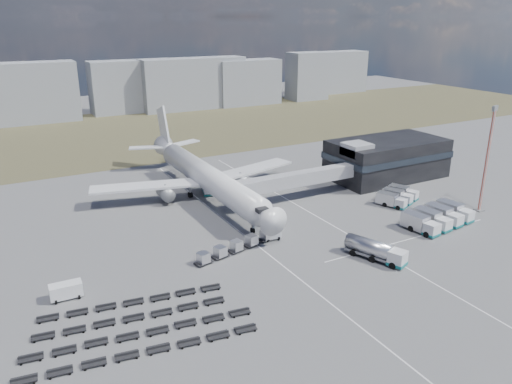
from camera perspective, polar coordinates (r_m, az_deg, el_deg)
ground at (r=91.23m, az=2.31°, el=-6.69°), size 420.00×420.00×0.00m
grass_strip at (r=189.33m, az=-15.11°, el=6.51°), size 420.00×90.00×0.01m
lane_markings at (r=98.37m, az=6.32°, el=-4.78°), size 47.12×110.00×0.01m
terminal at (r=134.90m, az=14.68°, el=3.79°), size 30.40×16.40×11.00m
jet_bridge at (r=113.25m, az=3.96°, el=1.33°), size 30.30×3.80×7.05m
airliner at (r=116.25m, az=-5.86°, el=1.87°), size 51.59×64.53×17.62m
skyline at (r=227.22m, az=-15.89°, el=11.02°), size 311.19×24.91×23.48m
fuel_tanker at (r=89.67m, az=13.48°, el=-6.48°), size 6.56×11.23×3.55m
pushback_tug at (r=95.24m, az=1.73°, el=-5.01°), size 3.61×2.30×1.52m
utility_van at (r=81.38m, az=-20.89°, el=-10.54°), size 4.75×2.26×2.47m
catering_truck at (r=120.20m, az=-5.49°, el=0.58°), size 4.45×6.92×2.95m
service_trucks_near at (r=107.72m, az=20.08°, el=-2.72°), size 15.04×9.57×3.14m
service_trucks_far at (r=117.99m, az=15.85°, el=-0.48°), size 10.80×9.65×2.71m
uld_row at (r=90.27m, az=-2.26°, el=-6.18°), size 17.51×5.64×1.92m
baggage_dollies at (r=72.10m, az=-13.55°, el=-14.68°), size 31.89×17.53×0.71m
floodlight_mast at (r=116.33m, az=24.88°, el=3.35°), size 2.19×1.77×22.98m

